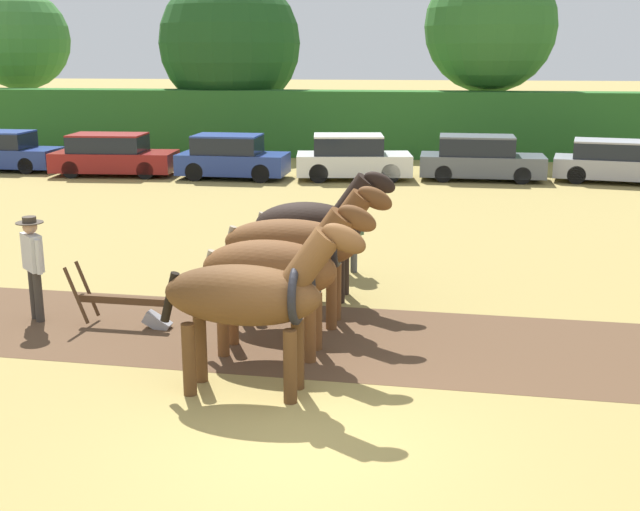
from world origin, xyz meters
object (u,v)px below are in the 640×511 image
at_px(tree_left, 230,43).
at_px(draft_horse_trail_right, 314,226).
at_px(draft_horse_lead_left, 252,296).
at_px(farmer_beside_team, 350,228).
at_px(tree_far_left, 20,40).
at_px(plow, 129,308).
at_px(draft_horse_trail_left, 298,244).
at_px(draft_horse_lead_right, 277,269).
at_px(parked_car_center_left, 231,158).
at_px(parked_car_center, 352,158).
at_px(farmer_at_plow, 33,259).
at_px(parked_car_left, 113,155).
at_px(parked_car_right, 615,162).
at_px(tree_center_left, 491,27).
at_px(parked_car_center_right, 480,159).
at_px(parked_car_far_left, 1,152).

bearing_deg(tree_left, draft_horse_trail_right, -73.17).
relative_size(draft_horse_lead_left, farmer_beside_team, 1.74).
height_order(tree_far_left, plow, tree_far_left).
xyz_separation_m(draft_horse_trail_left, draft_horse_trail_right, (0.08, 1.46, -0.02)).
bearing_deg(draft_horse_lead_left, draft_horse_lead_right, 90.19).
bearing_deg(parked_car_center_left, parked_car_center, 7.05).
xyz_separation_m(tree_far_left, draft_horse_lead_left, (17.69, -28.98, -3.62)).
distance_m(farmer_at_plow, parked_car_left, 16.59).
distance_m(draft_horse_lead_right, plow, 2.97).
bearing_deg(parked_car_center, tree_far_left, 141.86).
relative_size(parked_car_center_left, parked_car_right, 0.88).
bearing_deg(draft_horse_lead_left, parked_car_center_left, 107.39).
bearing_deg(farmer_beside_team, tree_far_left, -168.10).
bearing_deg(draft_horse_lead_left, tree_center_left, 82.75).
bearing_deg(parked_car_center, plow, -105.25).
xyz_separation_m(farmer_beside_team, parked_car_center, (-1.01, 12.38, -0.18)).
relative_size(tree_left, parked_car_center, 1.89).
height_order(tree_center_left, farmer_beside_team, tree_center_left).
bearing_deg(draft_horse_trail_right, parked_car_center, 95.40).
bearing_deg(farmer_at_plow, parked_car_right, 6.09).
xyz_separation_m(draft_horse_lead_right, plow, (-2.66, 0.88, -1.00)).
bearing_deg(plow, parked_car_center_right, 70.95).
xyz_separation_m(tree_center_left, farmer_at_plow, (-9.23, -24.22, -4.39)).
xyz_separation_m(parked_car_far_left, parked_car_center_right, (18.01, -0.09, 0.03)).
bearing_deg(parked_car_right, tree_far_left, 170.52).
distance_m(tree_center_left, draft_horse_lead_right, 26.03).
height_order(draft_horse_trail_right, parked_car_center, draft_horse_trail_right).
distance_m(draft_horse_lead_left, draft_horse_lead_right, 1.46).
bearing_deg(plow, parked_car_right, 58.78).
relative_size(plow, parked_car_right, 0.39).
distance_m(parked_car_center, parked_car_right, 9.13).
xyz_separation_m(parked_car_center_left, parked_car_center, (4.29, 0.37, 0.01)).
distance_m(tree_center_left, draft_horse_lead_left, 27.46).
bearing_deg(plow, parked_car_far_left, 127.13).
xyz_separation_m(draft_horse_lead_left, draft_horse_lead_right, (0.08, 1.46, -0.03)).
distance_m(draft_horse_lead_right, farmer_beside_team, 4.74).
height_order(tree_center_left, parked_car_center_left, tree_center_left).
height_order(draft_horse_lead_right, parked_car_center_left, draft_horse_lead_right).
bearing_deg(draft_horse_trail_right, plow, -141.01).
bearing_deg(tree_left, plow, -80.75).
xyz_separation_m(draft_horse_trail_right, parked_car_center, (-0.52, 14.14, -0.58)).
distance_m(farmer_at_plow, parked_car_far_left, 19.09).
bearing_deg(parked_car_center_right, parked_car_right, 2.05).
xyz_separation_m(draft_horse_lead_right, draft_horse_trail_right, (0.17, 2.92, 0.02)).
height_order(plow, farmer_beside_team, farmer_beside_team).
bearing_deg(tree_far_left, plow, -60.45).
xyz_separation_m(draft_horse_trail_right, parked_car_far_left, (-14.01, 14.66, -0.62)).
relative_size(draft_horse_lead_left, parked_car_center_right, 0.65).
bearing_deg(farmer_beside_team, farmer_at_plow, -80.82).
bearing_deg(draft_horse_lead_left, parked_car_center_right, 80.67).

